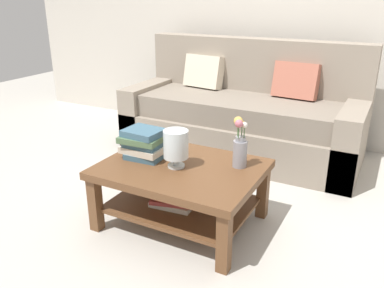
{
  "coord_description": "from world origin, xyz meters",
  "views": [
    {
      "loc": [
        1.16,
        -2.45,
        1.47
      ],
      "look_at": [
        0.0,
        -0.26,
        0.52
      ],
      "focal_mm": 37.2,
      "sensor_mm": 36.0,
      "label": 1
    }
  ],
  "objects_px": {
    "couch": "(243,116)",
    "flower_pitcher": "(240,147)",
    "glass_hurricane_vase": "(176,145)",
    "book_stack_main": "(144,143)",
    "coffee_table": "(181,182)"
  },
  "relations": [
    {
      "from": "couch",
      "to": "flower_pitcher",
      "type": "relative_size",
      "value": 6.61
    },
    {
      "from": "glass_hurricane_vase",
      "to": "book_stack_main",
      "type": "bearing_deg",
      "value": 173.53
    },
    {
      "from": "coffee_table",
      "to": "book_stack_main",
      "type": "xyz_separation_m",
      "value": [
        -0.29,
        0.01,
        0.22
      ]
    },
    {
      "from": "book_stack_main",
      "to": "glass_hurricane_vase",
      "type": "distance_m",
      "value": 0.28
    },
    {
      "from": "book_stack_main",
      "to": "flower_pitcher",
      "type": "distance_m",
      "value": 0.65
    },
    {
      "from": "book_stack_main",
      "to": "coffee_table",
      "type": "bearing_deg",
      "value": -1.18
    },
    {
      "from": "coffee_table",
      "to": "book_stack_main",
      "type": "distance_m",
      "value": 0.36
    },
    {
      "from": "book_stack_main",
      "to": "couch",
      "type": "bearing_deg",
      "value": 82.95
    },
    {
      "from": "couch",
      "to": "glass_hurricane_vase",
      "type": "bearing_deg",
      "value": -86.25
    },
    {
      "from": "book_stack_main",
      "to": "glass_hurricane_vase",
      "type": "xyz_separation_m",
      "value": [
        0.27,
        -0.03,
        0.05
      ]
    },
    {
      "from": "couch",
      "to": "coffee_table",
      "type": "distance_m",
      "value": 1.43
    },
    {
      "from": "couch",
      "to": "book_stack_main",
      "type": "xyz_separation_m",
      "value": [
        -0.17,
        -1.41,
        0.16
      ]
    },
    {
      "from": "book_stack_main",
      "to": "flower_pitcher",
      "type": "xyz_separation_m",
      "value": [
        0.63,
        0.16,
        0.04
      ]
    },
    {
      "from": "couch",
      "to": "flower_pitcher",
      "type": "xyz_separation_m",
      "value": [
        0.45,
        -1.25,
        0.19
      ]
    },
    {
      "from": "couch",
      "to": "flower_pitcher",
      "type": "distance_m",
      "value": 1.35
    }
  ]
}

